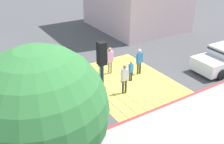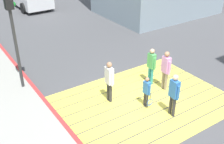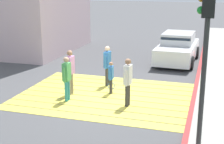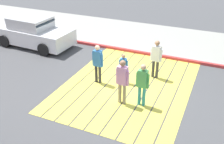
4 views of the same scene
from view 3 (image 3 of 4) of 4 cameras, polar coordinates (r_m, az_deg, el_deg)
name	(u,v)px [view 3 (image 3 of 4)]	position (r m, az deg, el deg)	size (l,w,h in m)	color
ground_plane	(105,95)	(12.68, -1.20, -4.03)	(120.00, 120.00, 0.00)	#4C4C4F
crosswalk_stripes	(105,95)	(12.68, -1.20, -4.00)	(6.40, 4.90, 0.01)	#EAD64C
curb_painted	(193,103)	(12.10, 13.65, -5.11)	(0.16, 40.00, 0.13)	#BC3333
car_parked_near_curb	(178,49)	(18.06, 11.13, 3.95)	(2.12, 4.37, 1.57)	white
traffic_light_corner	(206,34)	(7.88, 15.69, 6.29)	(0.39, 0.28, 4.24)	#2D2D2D
pedestrian_adult_lead	(128,79)	(11.35, 2.71, -1.16)	(0.24, 0.49, 1.69)	#333338
pedestrian_adult_trailing	(107,63)	(13.60, -0.80, 1.55)	(0.23, 0.49, 1.66)	#333338
pedestrian_adult_side	(67,76)	(11.95, -7.74, -0.61)	(0.21, 0.48, 1.63)	teal
pedestrian_teen_behind	(70,69)	(12.61, -7.15, 0.49)	(0.25, 0.50, 1.72)	gray
pedestrian_child_with_racket	(111,76)	(12.68, -0.18, -0.67)	(0.28, 0.39, 1.26)	#333338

